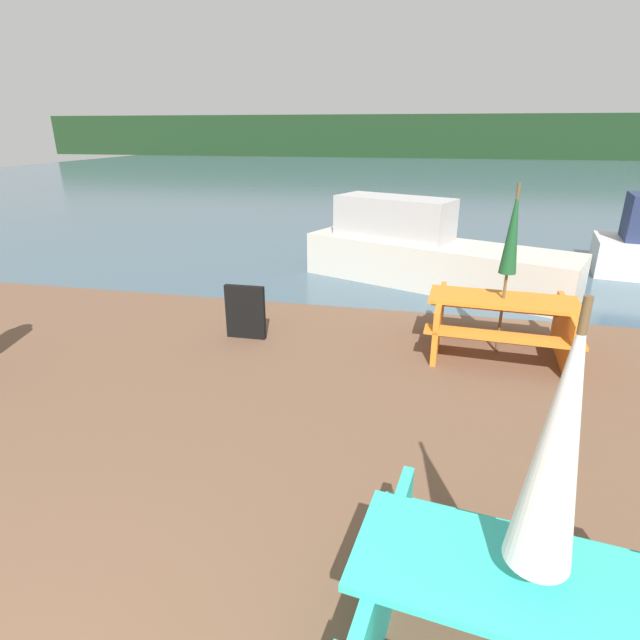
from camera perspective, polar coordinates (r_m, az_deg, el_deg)
water at (r=32.73m, az=9.54°, el=16.01°), size 60.00×50.00×0.00m
far_treeline at (r=52.60m, az=11.03°, el=19.91°), size 80.00×1.60×4.00m
picnic_table_teal at (r=3.05m, az=22.14°, el=-29.29°), size 1.87×1.60×0.73m
picnic_table_orange at (r=6.76m, az=19.93°, el=0.08°), size 1.90×1.51×0.73m
umbrella_white at (r=2.37m, az=25.64°, el=-12.61°), size 0.30×0.30×2.14m
umbrella_darkgreen at (r=6.47m, az=21.16°, el=9.38°), size 0.21×0.21×2.14m
boat at (r=9.46m, az=12.00°, el=7.44°), size 5.00×3.03×1.54m
signboard at (r=6.89m, az=-8.53°, el=0.90°), size 0.55×0.08×0.75m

